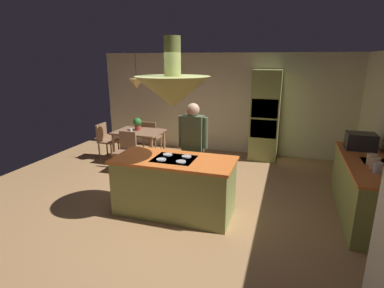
{
  "coord_description": "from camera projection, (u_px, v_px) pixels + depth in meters",
  "views": [
    {
      "loc": [
        1.63,
        -4.37,
        2.42
      ],
      "look_at": [
        0.1,
        0.4,
        1.0
      ],
      "focal_mm": 28.47,
      "sensor_mm": 36.0,
      "label": 1
    }
  ],
  "objects": [
    {
      "name": "dining_table",
      "position": [
        139.0,
        135.0,
        7.2
      ],
      "size": [
        1.1,
        0.82,
        0.76
      ],
      "color": "#946A4C",
      "rests_on": "ground"
    },
    {
      "name": "ground",
      "position": [
        179.0,
        206.0,
        5.14
      ],
      "size": [
        8.16,
        8.16,
        0.0
      ],
      "primitive_type": "plane",
      "color": "#AD7F51"
    },
    {
      "name": "range_hood",
      "position": [
        173.0,
        90.0,
        4.42
      ],
      "size": [
        1.1,
        1.1,
        1.0
      ],
      "color": "#8C934C"
    },
    {
      "name": "wall_back",
      "position": [
        224.0,
        103.0,
        7.95
      ],
      "size": [
        6.8,
        0.1,
        2.55
      ],
      "primitive_type": "cube",
      "color": "beige",
      "rests_on": "ground"
    },
    {
      "name": "canister_tea",
      "position": [
        372.0,
        159.0,
        4.42
      ],
      "size": [
        0.13,
        0.13,
        0.16
      ],
      "primitive_type": "cylinder",
      "color": "#E0B78C",
      "rests_on": "counter_run_right"
    },
    {
      "name": "canister_sugar",
      "position": [
        375.0,
        163.0,
        4.26
      ],
      "size": [
        0.13,
        0.13,
        0.17
      ],
      "primitive_type": "cylinder",
      "color": "#E0B78C",
      "rests_on": "counter_run_right"
    },
    {
      "name": "pendant_light_over_table",
      "position": [
        136.0,
        84.0,
        6.87
      ],
      "size": [
        0.32,
        0.32,
        0.82
      ],
      "color": "#E0B266"
    },
    {
      "name": "counter_run_right",
      "position": [
        364.0,
        188.0,
        4.73
      ],
      "size": [
        0.73,
        2.19,
        0.92
      ],
      "color": "#8C934C",
      "rests_on": "ground"
    },
    {
      "name": "person_at_island",
      "position": [
        193.0,
        144.0,
        5.32
      ],
      "size": [
        0.53,
        0.23,
        1.69
      ],
      "color": "tan",
      "rests_on": "ground"
    },
    {
      "name": "potted_plant_on_table",
      "position": [
        137.0,
        123.0,
        7.21
      ],
      "size": [
        0.2,
        0.2,
        0.3
      ],
      "color": "#99382D",
      "rests_on": "dining_table"
    },
    {
      "name": "kitchen_island",
      "position": [
        175.0,
        186.0,
        4.83
      ],
      "size": [
        1.89,
        0.88,
        0.94
      ],
      "color": "#8C934C",
      "rests_on": "ground"
    },
    {
      "name": "chair_facing_island",
      "position": [
        126.0,
        149.0,
        6.67
      ],
      "size": [
        0.4,
        0.4,
        0.87
      ],
      "color": "#946A4C",
      "rests_on": "ground"
    },
    {
      "name": "oven_tower",
      "position": [
        265.0,
        116.0,
        7.31
      ],
      "size": [
        0.66,
        0.62,
        2.16
      ],
      "color": "#8C934C",
      "rests_on": "ground"
    },
    {
      "name": "chair_at_corner",
      "position": [
        105.0,
        138.0,
        7.52
      ],
      "size": [
        0.4,
        0.4,
        0.87
      ],
      "rotation": [
        0.0,
        0.0,
        1.57
      ],
      "color": "#946A4C",
      "rests_on": "ground"
    },
    {
      "name": "canister_flour",
      "position": [
        378.0,
        168.0,
        4.09
      ],
      "size": [
        0.11,
        0.11,
        0.15
      ],
      "primitive_type": "cylinder",
      "color": "silver",
      "rests_on": "counter_run_right"
    },
    {
      "name": "cup_on_table",
      "position": [
        131.0,
        131.0,
        7.0
      ],
      "size": [
        0.07,
        0.07,
        0.09
      ],
      "primitive_type": "cylinder",
      "color": "white",
      "rests_on": "dining_table"
    },
    {
      "name": "microwave_on_counter",
      "position": [
        361.0,
        141.0,
        5.16
      ],
      "size": [
        0.46,
        0.36,
        0.28
      ],
      "primitive_type": "cube",
      "color": "#232326",
      "rests_on": "counter_run_right"
    },
    {
      "name": "chair_by_back_wall",
      "position": [
        151.0,
        135.0,
        7.82
      ],
      "size": [
        0.4,
        0.4,
        0.87
      ],
      "rotation": [
        0.0,
        0.0,
        3.14
      ],
      "color": "#946A4C",
      "rests_on": "ground"
    }
  ]
}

